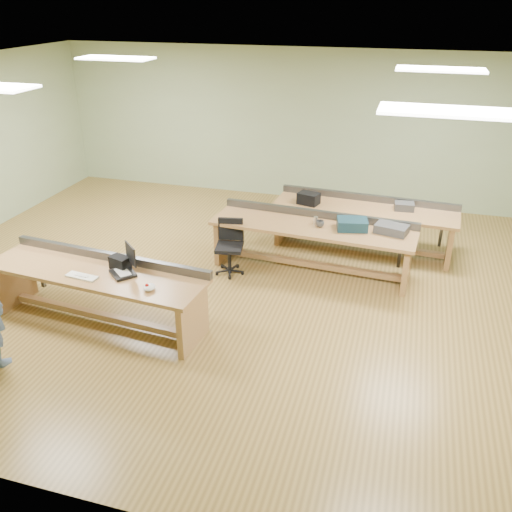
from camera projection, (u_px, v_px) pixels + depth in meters
name	position (u px, v px, depth m)	size (l,w,h in m)	color
floor	(238.00, 284.00, 8.09)	(10.00, 10.00, 0.00)	olive
ceiling	(234.00, 75.00, 6.77)	(10.00, 10.00, 0.00)	silver
wall_back	(298.00, 126.00, 10.88)	(10.00, 0.04, 3.00)	#96AC82
wall_front	(68.00, 361.00, 3.98)	(10.00, 0.04, 3.00)	#96AC82
fluor_panels	(234.00, 77.00, 6.78)	(6.20, 3.50, 0.03)	white
workbench_front	(98.00, 284.00, 6.96)	(3.02, 1.05, 0.86)	#A16A44
workbench_mid	(313.00, 236.00, 8.30)	(3.15, 1.04, 0.86)	#A16A44
workbench_back	(364.00, 218.00, 8.97)	(3.03, 0.98, 0.86)	#A16A44
laptop_base	(123.00, 273.00, 6.77)	(0.32, 0.26, 0.03)	black
laptop_screen	(131.00, 254.00, 6.72)	(0.32, 0.02, 0.25)	black
keyboard	(82.00, 277.00, 6.70)	(0.42, 0.14, 0.02)	silver
trackball_mouse	(149.00, 287.00, 6.41)	(0.14, 0.17, 0.07)	white
camera_bag	(120.00, 263.00, 6.88)	(0.25, 0.16, 0.17)	black
task_chair	(230.00, 254.00, 8.32)	(0.53, 0.53, 0.84)	black
parts_bin_teal	(352.00, 224.00, 8.04)	(0.44, 0.33, 0.15)	#122D3A
parts_bin_grey	(392.00, 229.00, 7.91)	(0.46, 0.29, 0.13)	#38383A
mug	(320.00, 224.00, 8.13)	(0.12, 0.12, 0.10)	#38383A
drinks_can	(316.00, 220.00, 8.21)	(0.07, 0.07, 0.12)	#B6B6BA
storage_box_back	(309.00, 198.00, 8.98)	(0.34, 0.24, 0.19)	black
tray_back	(404.00, 206.00, 8.75)	(0.31, 0.22, 0.12)	#38383A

